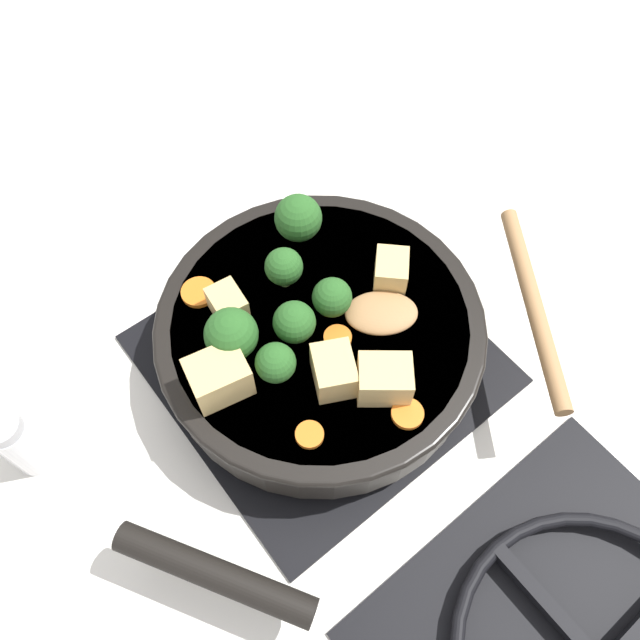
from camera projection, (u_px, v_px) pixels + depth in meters
ground_plane at (320, 360)px, 0.65m from camera, size 2.40×2.40×0.00m
front_burner_grate at (320, 354)px, 0.64m from camera, size 0.31×0.31×0.03m
skillet_pan at (319, 335)px, 0.60m from camera, size 0.41×0.36×0.06m
wooden_spoon at (465, 308)px, 0.58m from camera, size 0.23×0.21×0.02m
tofu_cube_center_large at (217, 374)px, 0.53m from camera, size 0.06×0.05×0.04m
tofu_cube_near_handle at (391, 271)px, 0.59m from camera, size 0.05×0.05×0.03m
tofu_cube_east_chunk at (334, 371)px, 0.54m from camera, size 0.05×0.05×0.03m
tofu_cube_west_chunk at (386, 378)px, 0.53m from camera, size 0.06×0.06×0.04m
tofu_cube_back_piece at (228, 304)px, 0.57m from camera, size 0.03×0.04×0.03m
broccoli_floret_near_spoon at (298, 218)px, 0.61m from camera, size 0.05×0.05×0.05m
broccoli_floret_center_top at (295, 323)px, 0.55m from camera, size 0.04×0.04×0.05m
broccoli_floret_east_rim at (231, 335)px, 0.54m from camera, size 0.05×0.05×0.05m
broccoli_floret_west_rim at (334, 300)px, 0.56m from camera, size 0.04×0.04×0.04m
broccoli_floret_north_edge at (276, 363)px, 0.53m from camera, size 0.04×0.04×0.04m
broccoli_floret_south_cluster at (283, 267)px, 0.58m from camera, size 0.04×0.04×0.04m
carrot_slice_orange_thin at (334, 340)px, 0.57m from camera, size 0.03×0.03×0.01m
carrot_slice_near_center at (409, 413)px, 0.53m from camera, size 0.03×0.03×0.01m
carrot_slice_edge_slice at (310, 435)px, 0.52m from camera, size 0.02×0.02×0.01m
carrot_slice_under_broccoli at (199, 292)px, 0.59m from camera, size 0.03×0.03×0.01m
salt_shaker at (20, 443)px, 0.56m from camera, size 0.04×0.04×0.09m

